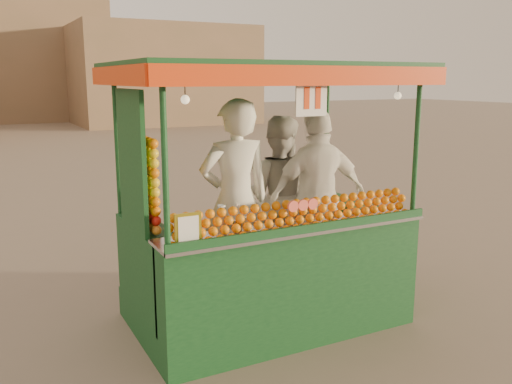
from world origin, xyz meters
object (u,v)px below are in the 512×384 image
juice_cart (264,244)px  vendor_right (318,197)px  vendor_left (235,200)px  vendor_middle (278,195)px

juice_cart → vendor_right: (0.67, 0.11, 0.36)m
juice_cart → vendor_left: 0.49m
juice_cart → vendor_right: juice_cart is taller
juice_cart → vendor_left: (-0.22, 0.15, 0.42)m
juice_cart → vendor_middle: juice_cart is taller
vendor_middle → vendor_right: bearing=146.9°
vendor_middle → vendor_right: 0.52m
juice_cart → vendor_middle: size_ratio=1.63×
vendor_middle → juice_cart: bearing=86.7°
vendor_middle → vendor_left: bearing=68.1°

